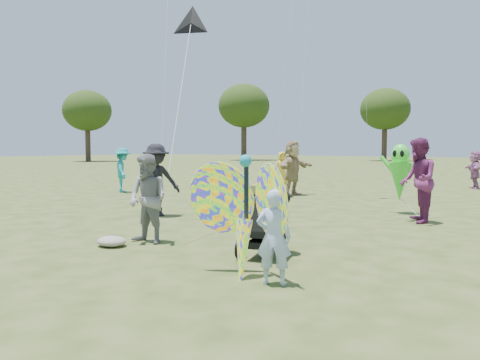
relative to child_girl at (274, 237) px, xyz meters
The scene contains 14 objects.
ground 1.60m from the child_girl, behind, with size 160.00×160.00×0.00m, color #51592B.
child_girl is the anchor object (origin of this frame).
adult_man 3.15m from the child_girl, 164.05° to the left, with size 0.75×0.58×1.54m, color gray.
grey_bag 3.40m from the child_girl, behind, with size 0.53×0.43×0.17m, color gray.
crowd_b 6.13m from the child_girl, 148.13° to the left, with size 1.12×0.64×1.74m, color black.
crowd_d 10.60m from the child_girl, 117.34° to the left, with size 1.76×0.56×1.89m, color tan.
crowd_e 5.83m from the child_girl, 88.11° to the left, with size 0.91×0.71×1.87m, color #6B2358.
crowd_g 15.40m from the child_girl, 119.44° to the left, with size 0.72×0.47×1.46m, color yellow.
crowd_i 12.54m from the child_girl, 147.07° to the left, with size 1.06×0.61×1.64m, color teal.
crowd_j 16.01m from the child_girl, 90.60° to the left, with size 1.40×0.45×1.51m, color #9E5A8D.
jogging_stroller 1.49m from the child_girl, 124.44° to the left, with size 0.67×1.11×1.09m.
butterfly_kite 0.54m from the child_girl, 169.42° to the left, with size 1.74×0.75×1.76m.
delta_kite_rig 5.63m from the child_girl, 143.68° to the left, with size 1.36×1.96×3.33m.
alien_kite 7.05m from the child_girl, 94.45° to the left, with size 1.12×0.69×1.74m.
Camera 1 is at (4.31, -4.96, 1.65)m, focal length 35.00 mm.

